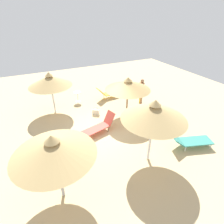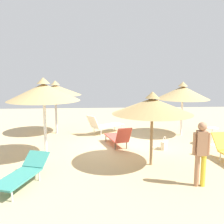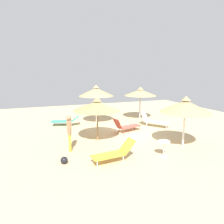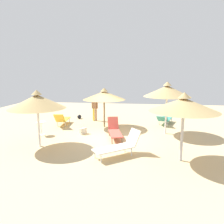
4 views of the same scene
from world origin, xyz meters
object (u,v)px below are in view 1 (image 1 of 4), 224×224
(person_standing_far_left, at_px, (142,90))
(parasol_umbrella_edge, at_px, (50,81))
(lounge_chair_back, at_px, (55,143))
(lounge_chair_near_left, at_px, (100,126))
(handbag, at_px, (96,112))
(parasol_umbrella_near_right, at_px, (154,112))
(lounge_chair_center, at_px, (191,141))
(parasol_umbrella_far_right, at_px, (128,85))
(parasol_umbrella_far_left, at_px, (53,148))
(side_table_round, at_px, (77,95))
(lounge_chair_front, at_px, (109,93))
(beach_ball, at_px, (136,93))

(person_standing_far_left, bearing_deg, parasol_umbrella_edge, -13.84)
(lounge_chair_back, relative_size, lounge_chair_near_left, 0.98)
(lounge_chair_back, bearing_deg, handbag, -141.12)
(parasol_umbrella_near_right, xyz_separation_m, lounge_chair_back, (3.55, -2.23, -1.92))
(parasol_umbrella_near_right, relative_size, person_standing_far_left, 1.63)
(lounge_chair_center, distance_m, handbag, 5.59)
(parasol_umbrella_far_right, bearing_deg, lounge_chair_back, 17.10)
(parasol_umbrella_far_left, distance_m, handbag, 5.94)
(parasol_umbrella_far_left, relative_size, handbag, 5.03)
(parasol_umbrella_near_right, height_order, side_table_round, parasol_umbrella_near_right)
(parasol_umbrella_near_right, bearing_deg, side_table_round, -79.74)
(lounge_chair_back, bearing_deg, parasol_umbrella_near_right, 147.86)
(lounge_chair_center, bearing_deg, parasol_umbrella_far_left, -0.44)
(lounge_chair_back, distance_m, lounge_chair_front, 6.19)
(lounge_chair_front, height_order, beach_ball, lounge_chair_front)
(parasol_umbrella_far_right, bearing_deg, lounge_chair_near_left, 22.94)
(parasol_umbrella_far_left, bearing_deg, handbag, -122.92)
(parasol_umbrella_edge, relative_size, lounge_chair_front, 1.34)
(parasol_umbrella_far_left, distance_m, parasol_umbrella_near_right, 3.74)
(lounge_chair_back, relative_size, beach_ball, 6.44)
(lounge_chair_front, xyz_separation_m, side_table_round, (2.25, -0.33, 0.08))
(parasol_umbrella_edge, xyz_separation_m, lounge_chair_back, (0.62, 3.74, -1.64))
(beach_ball, bearing_deg, lounge_chair_back, 28.71)
(parasol_umbrella_near_right, height_order, parasol_umbrella_edge, parasol_umbrella_near_right)
(lounge_chair_back, height_order, lounge_chair_center, lounge_chair_back)
(lounge_chair_back, distance_m, side_table_round, 5.06)
(parasol_umbrella_far_right, relative_size, side_table_round, 3.55)
(side_table_round, distance_m, beach_ball, 4.41)
(handbag, bearing_deg, beach_ball, -160.57)
(parasol_umbrella_near_right, relative_size, parasol_umbrella_edge, 1.11)
(parasol_umbrella_far_right, distance_m, lounge_chair_back, 4.99)
(parasol_umbrella_near_right, xyz_separation_m, lounge_chair_center, (-2.27, 0.21, -2.02))
(parasol_umbrella_near_right, relative_size, lounge_chair_back, 1.47)
(lounge_chair_center, height_order, beach_ball, lounge_chair_center)
(parasol_umbrella_edge, height_order, lounge_chair_back, parasol_umbrella_edge)
(lounge_chair_center, bearing_deg, lounge_chair_back, -22.71)
(parasol_umbrella_near_right, relative_size, handbag, 5.49)
(lounge_chair_back, xyz_separation_m, side_table_round, (-2.33, -4.49, 0.05))
(lounge_chair_near_left, height_order, person_standing_far_left, person_standing_far_left)
(parasol_umbrella_edge, height_order, person_standing_far_left, parasol_umbrella_edge)
(lounge_chair_near_left, bearing_deg, parasol_umbrella_near_right, 113.30)
(parasol_umbrella_edge, height_order, lounge_chair_near_left, parasol_umbrella_edge)
(parasol_umbrella_near_right, relative_size, beach_ball, 9.48)
(parasol_umbrella_far_left, xyz_separation_m, lounge_chair_back, (-0.18, -2.39, -1.74))
(person_standing_far_left, xyz_separation_m, beach_ball, (-0.44, -1.27, -0.87))
(person_standing_far_left, bearing_deg, lounge_chair_center, 85.42)
(beach_ball, bearing_deg, side_table_round, -11.17)
(handbag, bearing_deg, parasol_umbrella_far_right, 151.64)
(parasol_umbrella_far_left, relative_size, lounge_chair_front, 1.36)
(lounge_chair_back, bearing_deg, beach_ball, -151.29)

